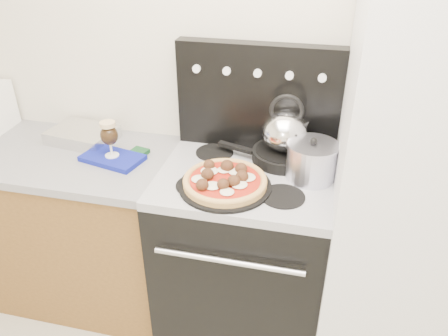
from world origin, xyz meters
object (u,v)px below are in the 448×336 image
(base_cabinet, at_px, (48,223))
(tea_kettle, at_px, (285,128))
(fridge, at_px, (417,190))
(stove_body, at_px, (243,256))
(oven_mitt, at_px, (113,158))
(beer_glass, at_px, (110,139))
(stock_pot, at_px, (311,162))
(skillet, at_px, (283,155))
(pizza_pan, at_px, (225,186))
(pizza, at_px, (225,179))

(base_cabinet, xyz_separation_m, tea_kettle, (1.25, 0.13, 0.65))
(fridge, bearing_deg, stove_body, 177.95)
(oven_mitt, relative_size, tea_kettle, 1.25)
(beer_glass, xyz_separation_m, stock_pot, (0.92, 0.02, -0.02))
(stove_body, relative_size, skillet, 3.08)
(skillet, distance_m, stock_pot, 0.19)
(tea_kettle, bearing_deg, pizza_pan, -140.21)
(skillet, bearing_deg, pizza_pan, -126.40)
(fridge, relative_size, skillet, 6.64)
(stove_body, relative_size, beer_glass, 4.97)
(oven_mitt, relative_size, pizza_pan, 0.73)
(skillet, height_order, stock_pot, stock_pot)
(tea_kettle, xyz_separation_m, stock_pot, (0.13, -0.13, -0.09))
(beer_glass, relative_size, pizza_pan, 0.46)
(oven_mitt, xyz_separation_m, pizza_pan, (0.58, -0.14, 0.01))
(stove_body, height_order, beer_glass, beer_glass)
(base_cabinet, xyz_separation_m, pizza, (1.04, -0.16, 0.53))
(fridge, bearing_deg, beer_glass, 178.70)
(stove_body, relative_size, tea_kettle, 3.89)
(stock_pot, bearing_deg, oven_mitt, -178.66)
(oven_mitt, bearing_deg, beer_glass, 0.00)
(base_cabinet, relative_size, stove_body, 1.65)
(tea_kettle, bearing_deg, beer_glass, 176.78)
(pizza, distance_m, stock_pot, 0.38)
(tea_kettle, bearing_deg, pizza, -140.21)
(beer_glass, relative_size, tea_kettle, 0.78)
(stove_body, bearing_deg, beer_glass, 179.51)
(beer_glass, distance_m, pizza_pan, 0.60)
(fridge, relative_size, beer_glass, 10.73)
(base_cabinet, distance_m, fridge, 1.88)
(base_cabinet, relative_size, skillet, 5.07)
(fridge, bearing_deg, pizza_pan, -172.07)
(fridge, bearing_deg, pizza, -172.07)
(skillet, bearing_deg, tea_kettle, 0.00)
(fridge, bearing_deg, skillet, 162.26)
(oven_mitt, distance_m, beer_glass, 0.10)
(fridge, bearing_deg, tea_kettle, 162.26)
(pizza, height_order, stock_pot, stock_pot)
(oven_mitt, distance_m, pizza_pan, 0.59)
(pizza, xyz_separation_m, stock_pot, (0.34, 0.16, 0.04))
(pizza_pan, distance_m, stock_pot, 0.38)
(tea_kettle, distance_m, stock_pot, 0.20)
(base_cabinet, height_order, skillet, skillet)
(pizza_pan, bearing_deg, oven_mitt, 166.65)
(beer_glass, relative_size, stock_pot, 0.84)
(stock_pot, bearing_deg, skillet, 136.14)
(fridge, distance_m, tea_kettle, 0.60)
(stove_body, relative_size, fridge, 0.46)
(stove_body, xyz_separation_m, fridge, (0.70, -0.03, 0.51))
(beer_glass, xyz_separation_m, tea_kettle, (0.79, 0.15, 0.07))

